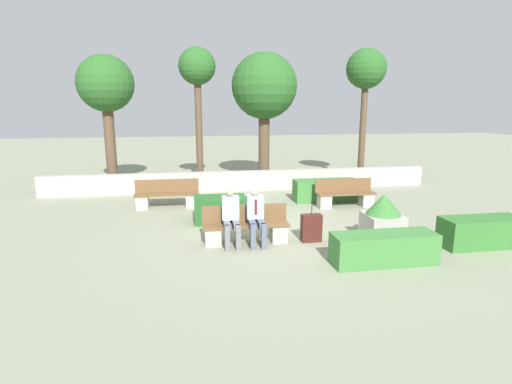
{
  "coord_description": "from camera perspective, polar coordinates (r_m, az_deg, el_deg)",
  "views": [
    {
      "loc": [
        -1.8,
        -9.48,
        3.16
      ],
      "look_at": [
        -0.19,
        0.5,
        0.9
      ],
      "focal_mm": 28.0,
      "sensor_mm": 36.0,
      "label": 1
    }
  ],
  "objects": [
    {
      "name": "bench_left_side",
      "position": [
        12.7,
        12.61,
        -0.6
      ],
      "size": [
        1.83,
        0.49,
        0.85
      ],
      "rotation": [
        0.0,
        0.0,
        0.09
      ],
      "color": "brown",
      "rests_on": "ground_plane"
    },
    {
      "name": "tree_center_left",
      "position": [
        15.25,
        -8.4,
        16.53
      ],
      "size": [
        1.35,
        1.35,
        5.15
      ],
      "color": "brown",
      "rests_on": "ground_plane"
    },
    {
      "name": "tree_center_right",
      "position": [
        16.06,
        1.19,
        14.65
      ],
      "size": [
        2.56,
        2.56,
        5.09
      ],
      "color": "brown",
      "rests_on": "ground_plane"
    },
    {
      "name": "perimeter_wall",
      "position": [
        14.7,
        -1.96,
        1.61
      ],
      "size": [
        14.12,
        0.3,
        0.72
      ],
      "color": "#ADA89E",
      "rests_on": "ground_plane"
    },
    {
      "name": "tree_leftmost",
      "position": [
        15.83,
        -20.67,
        13.89
      ],
      "size": [
        2.03,
        2.03,
        4.87
      ],
      "color": "brown",
      "rests_on": "ground_plane"
    },
    {
      "name": "person_seated_woman",
      "position": [
        8.94,
        -3.59,
        -3.28
      ],
      "size": [
        0.38,
        0.63,
        1.31
      ],
      "color": "slate",
      "rests_on": "ground_plane"
    },
    {
      "name": "bench_right_side",
      "position": [
        12.58,
        -12.57,
        -0.7
      ],
      "size": [
        1.94,
        0.49,
        0.85
      ],
      "rotation": [
        0.0,
        0.0,
        -0.04
      ],
      "color": "brown",
      "rests_on": "ground_plane"
    },
    {
      "name": "hedge_block_near_right",
      "position": [
        10.85,
        -5.15,
        -2.47
      ],
      "size": [
        1.38,
        0.77,
        0.7
      ],
      "color": "#235623",
      "rests_on": "ground_plane"
    },
    {
      "name": "planter_corner_left",
      "position": [
        9.71,
        17.66,
        -3.52
      ],
      "size": [
        0.82,
        0.82,
        1.13
      ],
      "color": "#ADA89E",
      "rests_on": "ground_plane"
    },
    {
      "name": "hedge_block_near_left",
      "position": [
        10.32,
        29.53,
        -4.99
      ],
      "size": [
        1.83,
        0.68,
        0.66
      ],
      "color": "#33702D",
      "rests_on": "ground_plane"
    },
    {
      "name": "bench_front",
      "position": [
        9.22,
        -1.45,
        -5.25
      ],
      "size": [
        1.98,
        0.48,
        0.85
      ],
      "color": "brown",
      "rests_on": "ground_plane"
    },
    {
      "name": "person_seated_man",
      "position": [
        9.0,
        -0.01,
        -3.02
      ],
      "size": [
        0.38,
        0.63,
        1.33
      ],
      "color": "#515B70",
      "rests_on": "ground_plane"
    },
    {
      "name": "tree_rightmost",
      "position": [
        16.71,
        15.44,
        16.08
      ],
      "size": [
        1.55,
        1.55,
        5.24
      ],
      "color": "brown",
      "rests_on": "ground_plane"
    },
    {
      "name": "hedge_block_mid_left",
      "position": [
        8.46,
        17.79,
        -7.68
      ],
      "size": [
        2.1,
        0.64,
        0.63
      ],
      "color": "#3D7A38",
      "rests_on": "ground_plane"
    },
    {
      "name": "ground_plane",
      "position": [
        10.15,
        1.51,
        -5.54
      ],
      "size": [
        60.0,
        60.0,
        0.0
      ],
      "primitive_type": "plane",
      "color": "gray"
    },
    {
      "name": "suitcase",
      "position": [
        9.39,
        7.9,
        -5.11
      ],
      "size": [
        0.46,
        0.24,
        0.84
      ],
      "color": "#471E19",
      "rests_on": "ground_plane"
    },
    {
      "name": "hedge_block_mid_right",
      "position": [
        13.32,
        9.92,
        0.25
      ],
      "size": [
        2.1,
        0.69,
        0.71
      ],
      "color": "#3D7A38",
      "rests_on": "ground_plane"
    }
  ]
}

